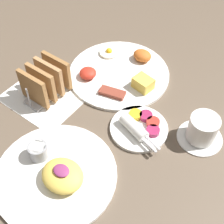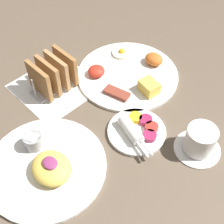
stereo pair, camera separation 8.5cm
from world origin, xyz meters
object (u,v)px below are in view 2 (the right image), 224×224
at_px(plate_breakfast, 129,74).
at_px(plate_foreground, 47,165).
at_px(toast_rack, 53,74).
at_px(plate_condiments, 137,130).
at_px(coffee_cup, 200,141).

height_order(plate_breakfast, plate_foreground, plate_foreground).
relative_size(plate_foreground, toast_rack, 2.01).
relative_size(plate_condiments, toast_rack, 1.12).
bearing_deg(plate_foreground, plate_condiments, 70.66).
distance_m(plate_foreground, coffee_cup, 0.38).
distance_m(plate_condiments, coffee_cup, 0.16).
bearing_deg(plate_foreground, toast_rack, 138.10).
height_order(plate_breakfast, coffee_cup, coffee_cup).
height_order(plate_foreground, coffee_cup, coffee_cup).
bearing_deg(toast_rack, plate_foreground, -41.90).
bearing_deg(plate_condiments, plate_breakfast, 138.95).
bearing_deg(plate_breakfast, coffee_cup, -13.52).
bearing_deg(plate_condiments, plate_foreground, -109.34).
xyz_separation_m(plate_condiments, toast_rack, (-0.29, -0.05, 0.04)).
xyz_separation_m(toast_rack, coffee_cup, (0.44, 0.12, -0.02)).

